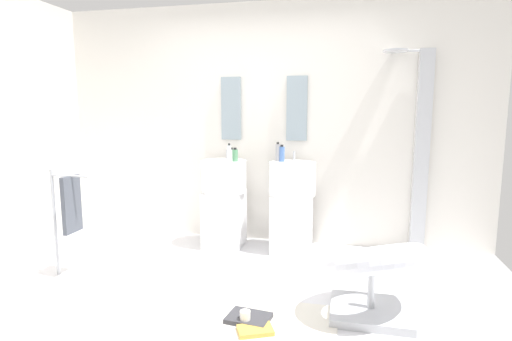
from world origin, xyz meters
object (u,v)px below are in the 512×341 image
lounge_chair (372,269)px  soap_bottle_blue (282,154)px  towel_rack (69,207)px  soap_bottle_white (231,154)px  soap_bottle_grey (278,152)px  magazine_ochre (255,330)px  soap_bottle_clear (229,153)px  pedestal_sink_left (224,200)px  magazine_charcoal (249,318)px  shower_column (420,148)px  pedestal_sink_right (292,204)px  coffee_mug (245,317)px  soap_bottle_green (235,155)px

lounge_chair → soap_bottle_blue: (-0.85, 1.27, 0.67)m
towel_rack → soap_bottle_white: (1.13, 1.18, 0.36)m
soap_bottle_grey → soap_bottle_blue: soap_bottle_grey is taller
towel_rack → magazine_ochre: size_ratio=4.14×
soap_bottle_grey → soap_bottle_clear: soap_bottle_grey is taller
pedestal_sink_left → magazine_charcoal: pedestal_sink_left is taller
soap_bottle_clear → soap_bottle_white: bearing=100.7°
magazine_ochre → shower_column: bearing=31.9°
soap_bottle_blue → soap_bottle_clear: bearing=-162.7°
magazine_ochre → magazine_charcoal: size_ratio=0.78×
magazine_charcoal → soap_bottle_blue: size_ratio=1.70×
soap_bottle_blue → shower_column: bearing=8.5°
magazine_charcoal → soap_bottle_blue: soap_bottle_blue is taller
pedestal_sink_left → pedestal_sink_right: (0.73, 0.00, 0.00)m
soap_bottle_clear → pedestal_sink_left: bearing=129.3°
soap_bottle_blue → pedestal_sink_left: bearing=-176.1°
pedestal_sink_left → lounge_chair: (1.47, -1.23, -0.16)m
lounge_chair → coffee_mug: lounge_chair is taller
towel_rack → magazine_charcoal: 1.87m
soap_bottle_grey → soap_bottle_blue: (0.04, 0.00, -0.01)m
pedestal_sink_left → pedestal_sink_right: same height
coffee_mug → soap_bottle_white: 2.00m
towel_rack → soap_bottle_blue: (1.69, 1.11, 0.39)m
towel_rack → soap_bottle_grey: bearing=33.8°
towel_rack → magazine_charcoal: size_ratio=3.23×
soap_bottle_white → soap_bottle_grey: (0.52, -0.07, 0.04)m
magazine_charcoal → coffee_mug: size_ratio=3.13×
lounge_chair → soap_bottle_white: bearing=136.6°
magazine_charcoal → soap_bottle_green: (-0.50, 1.46, 0.97)m
towel_rack → magazine_ochre: bearing=-17.9°
lounge_chair → coffee_mug: size_ratio=11.34×
pedestal_sink_left → soap_bottle_white: bearing=64.4°
soap_bottle_white → soap_bottle_green: 0.18m
soap_bottle_clear → lounge_chair: bearing=-38.9°
pedestal_sink_right → soap_bottle_blue: size_ratio=5.98×
pedestal_sink_left → soap_bottle_grey: (0.57, 0.04, 0.52)m
coffee_mug → soap_bottle_blue: bearing=90.5°
magazine_charcoal → soap_bottle_blue: bearing=98.4°
soap_bottle_grey → soap_bottle_clear: bearing=-161.3°
pedestal_sink_right → soap_bottle_green: 0.77m
shower_column → coffee_mug: size_ratio=21.84×
coffee_mug → soap_bottle_blue: (-0.01, 1.60, 0.96)m
pedestal_sink_left → coffee_mug: (0.62, -1.56, -0.45)m
pedestal_sink_right → soap_bottle_clear: size_ratio=5.43×
pedestal_sink_left → soap_bottle_white: 0.50m
pedestal_sink_left → soap_bottle_clear: size_ratio=5.43×
towel_rack → soap_bottle_white: size_ratio=7.52×
magazine_ochre → coffee_mug: size_ratio=2.44×
coffee_mug → soap_bottle_green: soap_bottle_green is taller
soap_bottle_grey → soap_bottle_green: 0.44m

